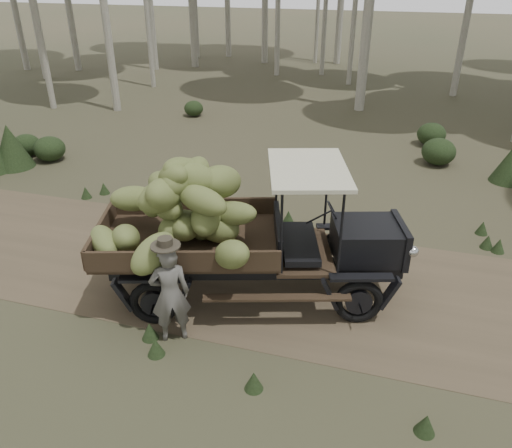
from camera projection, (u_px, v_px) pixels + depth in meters
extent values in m
plane|color=#473D2B|center=(201.00, 267.00, 9.76)|extent=(120.00, 120.00, 0.00)
cube|color=brown|center=(201.00, 266.00, 9.76)|extent=(70.00, 4.00, 0.01)
cube|color=black|center=(365.00, 240.00, 8.53)|extent=(1.32, 1.28, 0.59)
cube|color=black|center=(399.00, 240.00, 8.54)|extent=(0.41, 1.05, 0.66)
cube|color=black|center=(278.00, 235.00, 8.47)|extent=(0.52, 1.46, 0.59)
cube|color=#38281C|center=(190.00, 241.00, 8.51)|extent=(3.42, 2.71, 0.09)
cube|color=#38281C|center=(195.00, 206.00, 9.27)|extent=(2.88, 0.94, 0.34)
cube|color=#38281C|center=(183.00, 261.00, 7.57)|extent=(2.88, 0.94, 0.34)
cube|color=#38281C|center=(101.00, 231.00, 8.40)|extent=(0.62, 1.86, 0.34)
cube|color=#BEB99E|center=(308.00, 169.00, 7.92)|extent=(1.71, 2.10, 0.06)
cube|color=black|center=(256.00, 249.00, 9.06)|extent=(4.73, 1.54, 0.19)
cube|color=black|center=(256.00, 274.00, 8.35)|extent=(4.73, 1.54, 0.19)
torus|color=black|center=(341.00, 248.00, 9.60)|extent=(0.82, 0.38, 0.81)
torus|color=black|center=(358.00, 302.00, 8.08)|extent=(0.82, 0.38, 0.81)
torus|color=black|center=(169.00, 249.00, 9.57)|extent=(0.82, 0.38, 0.81)
torus|color=black|center=(154.00, 303.00, 8.05)|extent=(0.82, 0.38, 0.81)
sphere|color=beige|center=(397.00, 224.00, 8.94)|extent=(0.19, 0.19, 0.19)
sphere|color=beige|center=(413.00, 252.00, 8.09)|extent=(0.19, 0.19, 0.19)
ellipsoid|color=olive|center=(104.00, 242.00, 7.95)|extent=(0.90, 0.89, 0.52)
ellipsoid|color=olive|center=(153.00, 200.00, 8.53)|extent=(0.76, 0.94, 0.59)
ellipsoid|color=olive|center=(202.00, 200.00, 7.73)|extent=(1.02, 0.64, 0.55)
ellipsoid|color=olive|center=(180.00, 177.00, 7.90)|extent=(0.63, 1.01, 0.67)
ellipsoid|color=olive|center=(185.00, 226.00, 8.27)|extent=(0.75, 1.07, 0.73)
ellipsoid|color=olive|center=(206.00, 217.00, 8.01)|extent=(0.65, 0.93, 0.72)
ellipsoid|color=olive|center=(159.00, 199.00, 7.79)|extent=(0.91, 0.68, 0.64)
ellipsoid|color=olive|center=(195.00, 174.00, 8.06)|extent=(0.45, 0.87, 0.66)
ellipsoid|color=olive|center=(126.00, 238.00, 8.03)|extent=(0.95, 1.07, 0.77)
ellipsoid|color=olive|center=(134.00, 199.00, 8.66)|extent=(0.94, 0.78, 0.50)
ellipsoid|color=olive|center=(164.00, 195.00, 7.83)|extent=(0.57, 1.02, 0.81)
ellipsoid|color=olive|center=(173.00, 177.00, 7.81)|extent=(0.86, 0.75, 0.63)
ellipsoid|color=olive|center=(206.00, 222.00, 8.53)|extent=(0.50, 0.88, 0.64)
ellipsoid|color=olive|center=(168.00, 207.00, 8.14)|extent=(0.96, 0.98, 0.63)
ellipsoid|color=olive|center=(162.00, 184.00, 8.23)|extent=(0.91, 0.97, 0.52)
ellipsoid|color=olive|center=(181.00, 170.00, 7.94)|extent=(0.66, 0.93, 0.65)
ellipsoid|color=olive|center=(179.00, 226.00, 8.28)|extent=(0.79, 0.95, 0.50)
ellipsoid|color=olive|center=(232.00, 213.00, 8.16)|extent=(1.02, 0.54, 0.58)
ellipsoid|color=olive|center=(220.00, 182.00, 8.23)|extent=(0.91, 1.12, 0.75)
ellipsoid|color=olive|center=(193.00, 178.00, 7.94)|extent=(1.10, 0.94, 0.74)
ellipsoid|color=olive|center=(219.00, 228.00, 8.29)|extent=(0.80, 0.58, 0.55)
ellipsoid|color=olive|center=(153.00, 254.00, 7.43)|extent=(0.90, 1.03, 0.81)
ellipsoid|color=olive|center=(232.00, 254.00, 7.46)|extent=(0.96, 0.89, 0.75)
imported|color=#585651|center=(170.00, 294.00, 7.54)|extent=(0.72, 0.64, 1.66)
cylinder|color=#332E24|center=(165.00, 246.00, 7.14)|extent=(0.60, 0.60, 0.02)
cylinder|color=#332E24|center=(165.00, 242.00, 7.12)|extent=(0.30, 0.30, 0.13)
cone|color=#233319|center=(11.00, 146.00, 14.23)|extent=(1.13, 1.13, 1.26)
ellipsoid|color=#233319|center=(194.00, 108.00, 19.17)|extent=(0.73, 0.73, 0.58)
ellipsoid|color=#233319|center=(50.00, 149.00, 14.81)|extent=(0.91, 0.91, 0.73)
cone|color=#233319|center=(510.00, 164.00, 13.31)|extent=(0.92, 0.92, 1.02)
ellipsoid|color=#233319|center=(26.00, 145.00, 15.20)|extent=(0.83, 0.83, 0.66)
ellipsoid|color=#233319|center=(439.00, 152.00, 14.51)|extent=(0.97, 0.97, 0.77)
ellipsoid|color=#233319|center=(431.00, 134.00, 16.06)|extent=(0.91, 0.91, 0.72)
cone|color=#233319|center=(238.00, 214.00, 11.46)|extent=(0.27, 0.27, 0.30)
cone|color=#233319|center=(426.00, 424.00, 6.25)|extent=(0.27, 0.27, 0.30)
cone|color=#233319|center=(358.00, 220.00, 11.18)|extent=(0.27, 0.27, 0.30)
cone|color=#233319|center=(181.00, 191.00, 12.63)|extent=(0.27, 0.27, 0.30)
cone|color=#233319|center=(150.00, 331.00, 7.83)|extent=(0.27, 0.27, 0.30)
cone|color=#233319|center=(254.00, 381.00, 6.90)|extent=(0.27, 0.27, 0.30)
cone|color=#233319|center=(482.00, 228.00, 10.88)|extent=(0.27, 0.27, 0.30)
cone|color=#233319|center=(139.00, 197.00, 12.30)|extent=(0.27, 0.27, 0.30)
cone|color=#233319|center=(156.00, 347.00, 7.51)|extent=(0.27, 0.27, 0.30)
cone|color=#233319|center=(499.00, 245.00, 10.19)|extent=(0.27, 0.27, 0.30)
cone|color=#233319|center=(487.00, 242.00, 10.34)|extent=(0.27, 0.27, 0.30)
cone|color=#233319|center=(86.00, 192.00, 12.54)|extent=(0.27, 0.27, 0.30)
cone|color=#233319|center=(288.00, 217.00, 11.34)|extent=(0.27, 0.27, 0.30)
cone|color=#233319|center=(104.00, 188.00, 12.77)|extent=(0.27, 0.27, 0.30)
cone|color=#233319|center=(197.00, 201.00, 12.07)|extent=(0.27, 0.27, 0.30)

